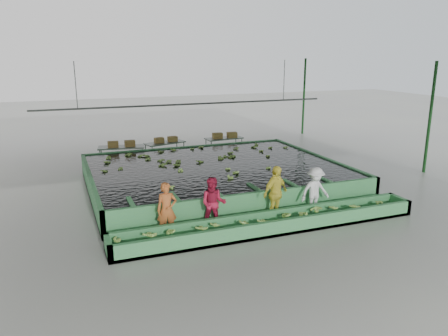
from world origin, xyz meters
name	(u,v)px	position (x,y,z in m)	size (l,w,h in m)	color
ground	(229,196)	(0.00, 0.00, 0.00)	(80.00, 80.00, 0.00)	gray
shed_roof	(229,62)	(0.00, 0.00, 5.00)	(20.00, 22.00, 0.04)	gray
shed_posts	(229,132)	(0.00, 0.00, 2.50)	(20.00, 22.00, 5.00)	#103713
flotation_tank	(215,175)	(0.00, 1.50, 0.45)	(10.00, 8.00, 0.90)	#3A874A
tank_water	(215,166)	(0.00, 1.50, 0.85)	(9.70, 7.70, 0.00)	black
sorting_trough	(272,223)	(0.00, -3.60, 0.25)	(10.00, 1.00, 0.50)	#3A874A
cableway_rail	(189,104)	(0.00, 5.00, 3.00)	(0.08, 0.08, 14.00)	#59605B
rail_hanger_left	(76,85)	(-5.00, 5.00, 4.00)	(0.04, 0.04, 2.00)	#59605B
rail_hanger_right	(284,80)	(5.00, 5.00, 4.00)	(0.04, 0.04, 2.00)	#59605B
worker_a	(167,210)	(-3.10, -2.80, 0.83)	(0.60, 0.40, 1.65)	#BB5E29
worker_b	(213,204)	(-1.63, -2.80, 0.83)	(0.81, 0.63, 1.66)	#B01B3A
worker_c	(275,193)	(0.51, -2.80, 0.91)	(1.07, 0.45, 1.83)	#F3E345
worker_d	(315,191)	(2.02, -2.80, 0.82)	(1.06, 0.61, 1.64)	white
packing_table_left	(122,156)	(-3.11, 6.12, 0.49)	(2.17, 0.87, 0.99)	#59605B
packing_table_mid	(165,151)	(-0.84, 6.68, 0.46)	(2.03, 0.81, 0.93)	#59605B
packing_table_right	(224,146)	(2.43, 6.78, 0.46)	(2.01, 0.80, 0.91)	#59605B
box_stack_left	(122,147)	(-3.10, 6.06, 0.99)	(1.28, 0.35, 0.28)	olive
box_stack_mid	(166,142)	(-0.78, 6.70, 0.93)	(1.19, 0.33, 0.26)	olive
box_stack_right	(225,138)	(2.46, 6.71, 0.92)	(1.32, 0.37, 0.29)	olive
floating_bananas	(209,161)	(0.00, 2.30, 0.85)	(9.05, 6.17, 0.12)	#7BAA44
trough_bananas	(272,219)	(0.00, -3.60, 0.40)	(8.90, 0.59, 0.12)	#7BAA44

